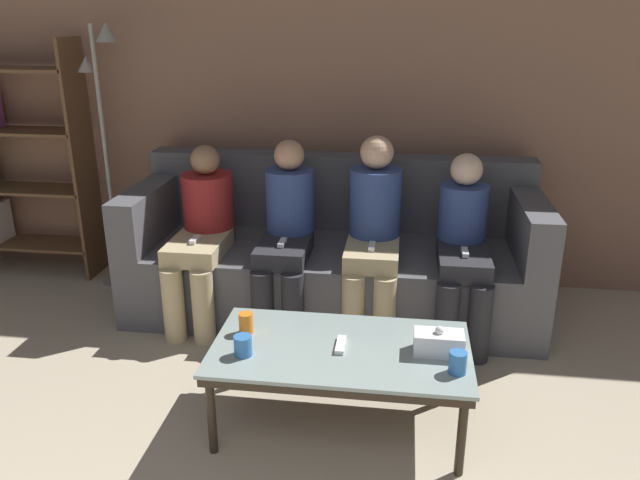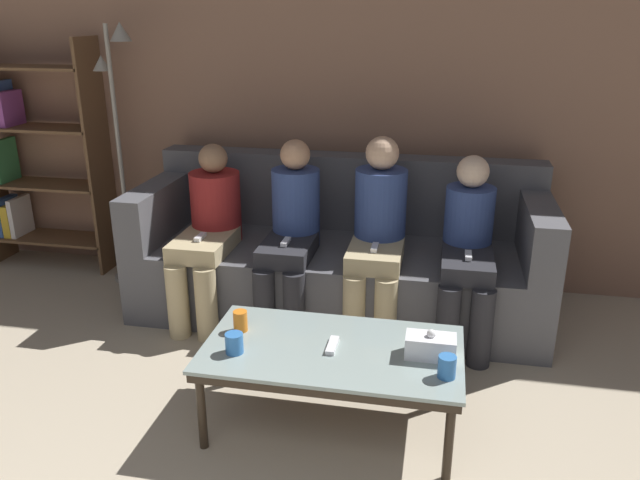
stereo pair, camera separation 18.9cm
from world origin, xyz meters
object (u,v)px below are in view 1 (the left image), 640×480
object	(u,v)px
couch	(334,257)
cup_near_right	(246,323)
seated_person_mid_right	(374,229)
coffee_table	(341,354)
standing_lamp	(106,131)
bookshelf	(7,160)
cup_far_center	(458,362)
cup_near_left	(243,346)
seated_person_left_end	(203,230)
tissue_box	(439,343)
game_remote	(341,345)
seated_person_mid_left	(287,230)
seated_person_right_end	(463,244)

from	to	relation	value
couch	cup_near_right	size ratio (longest dim) A/B	25.28
seated_person_mid_right	coffee_table	bearing A→B (deg)	-94.69
standing_lamp	bookshelf	bearing A→B (deg)	170.60
cup_far_center	cup_near_left	bearing A→B (deg)	178.86
seated_person_left_end	seated_person_mid_right	size ratio (longest dim) A/B	0.93
tissue_box	cup_far_center	bearing A→B (deg)	-64.87
game_remote	seated_person_mid_left	distance (m)	1.13
cup_far_center	standing_lamp	bearing A→B (deg)	144.71
couch	seated_person_left_end	bearing A→B (deg)	-162.36
couch	coffee_table	size ratio (longest dim) A/B	2.18
cup_far_center	seated_person_mid_left	bearing A→B (deg)	128.91
coffee_table	bookshelf	distance (m)	3.07
standing_lamp	seated_person_mid_right	world-z (taller)	standing_lamp
seated_person_mid_right	standing_lamp	bearing A→B (deg)	167.75
cup_near_left	cup_far_center	bearing A→B (deg)	-1.14
bookshelf	seated_person_mid_right	bearing A→B (deg)	-11.34
seated_person_mid_right	seated_person_right_end	world-z (taller)	seated_person_mid_right
cup_far_center	couch	bearing A→B (deg)	115.83
coffee_table	seated_person_right_end	distance (m)	1.20
game_remote	cup_near_right	bearing A→B (deg)	171.18
cup_near_left	seated_person_mid_right	xyz separation A→B (m)	(0.51, 1.18, 0.16)
seated_person_left_end	seated_person_mid_left	xyz separation A→B (m)	(0.53, 0.01, 0.02)
bookshelf	seated_person_mid_right	size ratio (longest dim) A/B	1.45
seated_person_left_end	cup_near_left	bearing A→B (deg)	-64.61
couch	cup_near_left	xyz separation A→B (m)	(-0.24, -1.40, 0.12)
tissue_box	game_remote	bearing A→B (deg)	-179.12
seated_person_left_end	seated_person_right_end	world-z (taller)	seated_person_left_end
couch	seated_person_left_end	xyz separation A→B (m)	(-0.79, -0.25, 0.24)
cup_near_left	cup_far_center	size ratio (longest dim) A/B	0.95
seated_person_mid_left	cup_near_left	bearing A→B (deg)	-89.04
game_remote	bookshelf	size ratio (longest dim) A/B	0.09
tissue_box	seated_person_right_end	distance (m)	1.02
couch	bookshelf	world-z (taller)	bookshelf
cup_near_left	seated_person_right_end	distance (m)	1.54
standing_lamp	seated_person_left_end	world-z (taller)	standing_lamp
bookshelf	seated_person_mid_right	world-z (taller)	bookshelf
game_remote	seated_person_mid_right	size ratio (longest dim) A/B	0.13
tissue_box	seated_person_mid_left	bearing A→B (deg)	130.64
game_remote	seated_person_mid_left	bearing A→B (deg)	113.17
seated_person_mid_left	seated_person_mid_right	bearing A→B (deg)	1.81
couch	cup_near_left	size ratio (longest dim) A/B	27.52
standing_lamp	seated_person_right_end	bearing A→B (deg)	-10.41
seated_person_mid_left	couch	bearing A→B (deg)	42.60
cup_near_right	game_remote	size ratio (longest dim) A/B	0.68
couch	game_remote	size ratio (longest dim) A/B	17.10
bookshelf	seated_person_mid_left	xyz separation A→B (m)	(2.15, -0.55, -0.24)
cup_near_left	seated_person_mid_left	distance (m)	1.17
cup_near_right	standing_lamp	xyz separation A→B (m)	(-1.28, 1.37, 0.63)
standing_lamp	cup_near_right	bearing A→B (deg)	-47.00
game_remote	cup_far_center	bearing A→B (deg)	-16.18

